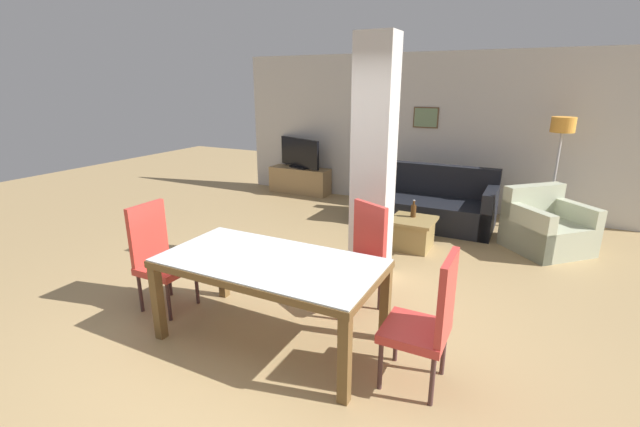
{
  "coord_description": "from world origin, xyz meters",
  "views": [
    {
      "loc": [
        1.89,
        -2.78,
        2.19
      ],
      "look_at": [
        0.0,
        0.94,
        0.91
      ],
      "focal_mm": 24.0,
      "sensor_mm": 36.0,
      "label": 1
    }
  ],
  "objects_px": {
    "dining_chair_head_left": "(159,254)",
    "dining_chair_head_right": "(428,319)",
    "dining_table": "(270,275)",
    "tv_screen": "(300,154)",
    "bottle": "(413,210)",
    "floor_lamp": "(561,136)",
    "sofa": "(426,205)",
    "tv_stand": "(300,181)",
    "armchair": "(546,229)",
    "coffee_table": "(412,233)",
    "dining_chair_far_right": "(360,254)"
  },
  "relations": [
    {
      "from": "armchair",
      "to": "dining_table",
      "type": "bearing_deg",
      "value": 14.29
    },
    {
      "from": "bottle",
      "to": "tv_stand",
      "type": "relative_size",
      "value": 0.19
    },
    {
      "from": "coffee_table",
      "to": "floor_lamp",
      "type": "height_order",
      "value": "floor_lamp"
    },
    {
      "from": "dining_chair_far_right",
      "to": "sofa",
      "type": "relative_size",
      "value": 0.51
    },
    {
      "from": "armchair",
      "to": "coffee_table",
      "type": "distance_m",
      "value": 1.8
    },
    {
      "from": "dining_table",
      "to": "sofa",
      "type": "bearing_deg",
      "value": 83.94
    },
    {
      "from": "dining_chair_head_left",
      "to": "dining_chair_far_right",
      "type": "xyz_separation_m",
      "value": [
        1.78,
        0.91,
        0.0
      ]
    },
    {
      "from": "armchair",
      "to": "floor_lamp",
      "type": "xyz_separation_m",
      "value": [
        0.04,
        0.96,
        1.15
      ]
    },
    {
      "from": "tv_stand",
      "to": "floor_lamp",
      "type": "relative_size",
      "value": 0.73
    },
    {
      "from": "dining_chair_head_left",
      "to": "dining_chair_head_right",
      "type": "height_order",
      "value": "same"
    },
    {
      "from": "bottle",
      "to": "floor_lamp",
      "type": "distance_m",
      "value": 2.53
    },
    {
      "from": "dining_table",
      "to": "tv_screen",
      "type": "distance_m",
      "value": 5.26
    },
    {
      "from": "tv_stand",
      "to": "coffee_table",
      "type": "bearing_deg",
      "value": -34.25
    },
    {
      "from": "dining_chair_head_right",
      "to": "floor_lamp",
      "type": "distance_m",
      "value": 4.61
    },
    {
      "from": "sofa",
      "to": "armchair",
      "type": "relative_size",
      "value": 1.68
    },
    {
      "from": "coffee_table",
      "to": "bottle",
      "type": "relative_size",
      "value": 2.47
    },
    {
      "from": "armchair",
      "to": "sofa",
      "type": "bearing_deg",
      "value": -57.1
    },
    {
      "from": "dining_chair_head_right",
      "to": "tv_screen",
      "type": "distance_m",
      "value": 6.0
    },
    {
      "from": "dining_chair_head_right",
      "to": "sofa",
      "type": "bearing_deg",
      "value": 13.62
    },
    {
      "from": "sofa",
      "to": "floor_lamp",
      "type": "relative_size",
      "value": 1.22
    },
    {
      "from": "dining_chair_head_left",
      "to": "dining_chair_head_right",
      "type": "xyz_separation_m",
      "value": [
        2.67,
        0.0,
        0.0
      ]
    },
    {
      "from": "dining_chair_head_right",
      "to": "tv_screen",
      "type": "height_order",
      "value": "tv_screen"
    },
    {
      "from": "dining_table",
      "to": "bottle",
      "type": "distance_m",
      "value": 2.86
    },
    {
      "from": "sofa",
      "to": "floor_lamp",
      "type": "xyz_separation_m",
      "value": [
        1.77,
        0.57,
        1.14
      ]
    },
    {
      "from": "sofa",
      "to": "tv_stand",
      "type": "distance_m",
      "value": 2.9
    },
    {
      "from": "dining_table",
      "to": "tv_stand",
      "type": "bearing_deg",
      "value": 116.84
    },
    {
      "from": "dining_table",
      "to": "tv_stand",
      "type": "distance_m",
      "value": 5.27
    },
    {
      "from": "sofa",
      "to": "armchair",
      "type": "bearing_deg",
      "value": 167.09
    },
    {
      "from": "dining_chair_head_right",
      "to": "bottle",
      "type": "xyz_separation_m",
      "value": [
        -0.87,
        2.82,
        -0.05
      ]
    },
    {
      "from": "dining_chair_head_left",
      "to": "armchair",
      "type": "xyz_separation_m",
      "value": [
        3.46,
        3.49,
        -0.27
      ]
    },
    {
      "from": "dining_chair_head_right",
      "to": "floor_lamp",
      "type": "bearing_deg",
      "value": -10.54
    },
    {
      "from": "armchair",
      "to": "coffee_table",
      "type": "relative_size",
      "value": 2.08
    },
    {
      "from": "dining_table",
      "to": "coffee_table",
      "type": "height_order",
      "value": "dining_table"
    },
    {
      "from": "dining_chair_head_right",
      "to": "armchair",
      "type": "height_order",
      "value": "dining_chair_head_right"
    },
    {
      "from": "sofa",
      "to": "tv_stand",
      "type": "bearing_deg",
      "value": -16.17
    },
    {
      "from": "dining_chair_head_right",
      "to": "dining_chair_far_right",
      "type": "distance_m",
      "value": 1.27
    },
    {
      "from": "dining_chair_head_left",
      "to": "tv_screen",
      "type": "bearing_deg",
      "value": -167.32
    },
    {
      "from": "dining_chair_far_right",
      "to": "armchair",
      "type": "height_order",
      "value": "dining_chair_far_right"
    },
    {
      "from": "sofa",
      "to": "dining_chair_head_left",
      "type": "bearing_deg",
      "value": 65.98
    },
    {
      "from": "tv_screen",
      "to": "dining_table",
      "type": "bearing_deg",
      "value": 138.74
    },
    {
      "from": "dining_chair_head_left",
      "to": "coffee_table",
      "type": "xyz_separation_m",
      "value": [
        1.83,
        2.73,
        -0.35
      ]
    },
    {
      "from": "dining_chair_head_right",
      "to": "coffee_table",
      "type": "height_order",
      "value": "dining_chair_head_right"
    },
    {
      "from": "dining_chair_head_right",
      "to": "coffee_table",
      "type": "relative_size",
      "value": 1.79
    },
    {
      "from": "dining_table",
      "to": "tv_stand",
      "type": "xyz_separation_m",
      "value": [
        -2.37,
        4.69,
        -0.36
      ]
    },
    {
      "from": "dining_chair_head_right",
      "to": "bottle",
      "type": "relative_size",
      "value": 4.42
    },
    {
      "from": "tv_stand",
      "to": "tv_screen",
      "type": "height_order",
      "value": "tv_screen"
    },
    {
      "from": "dining_chair_head_left",
      "to": "dining_chair_head_right",
      "type": "relative_size",
      "value": 1.0
    },
    {
      "from": "dining_table",
      "to": "tv_stand",
      "type": "relative_size",
      "value": 1.5
    },
    {
      "from": "dining_chair_head_left",
      "to": "tv_stand",
      "type": "bearing_deg",
      "value": -167.32
    },
    {
      "from": "bottle",
      "to": "dining_table",
      "type": "bearing_deg",
      "value": -99.78
    }
  ]
}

